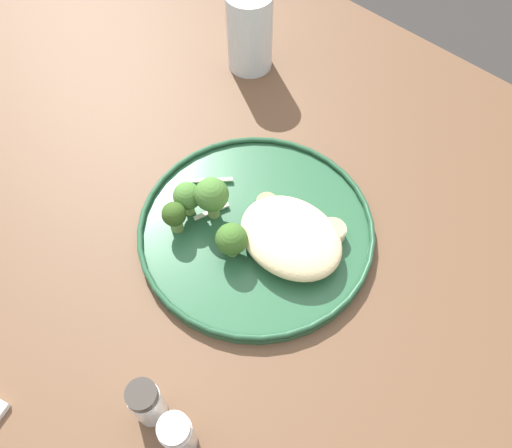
{
  "coord_description": "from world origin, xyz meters",
  "views": [
    {
      "loc": [
        -0.28,
        0.21,
        1.3
      ],
      "look_at": [
        -0.05,
        -0.04,
        0.76
      ],
      "focal_mm": 37.02,
      "sensor_mm": 36.0,
      "label": 1
    }
  ],
  "objects_px": {
    "seared_scallop_center_golden": "(332,231)",
    "seared_scallop_tilted_round": "(292,219)",
    "seared_scallop_half_hidden": "(267,203)",
    "seared_scallop_rear_pale": "(296,240)",
    "broccoli_floret_rear_charred": "(187,197)",
    "seared_scallop_large_seared": "(303,266)",
    "salt_shaker": "(178,435)",
    "dinner_plate": "(256,229)",
    "broccoli_floret_small_sprig": "(212,196)",
    "pepper_shaker": "(147,403)",
    "seared_scallop_on_noodles": "(260,243)",
    "broccoli_floret_center_pile": "(174,216)",
    "broccoli_floret_near_rim": "(235,237)",
    "water_glass": "(250,35)"
  },
  "relations": [
    {
      "from": "seared_scallop_half_hidden",
      "to": "seared_scallop_rear_pale",
      "type": "height_order",
      "value": "seared_scallop_rear_pale"
    },
    {
      "from": "seared_scallop_center_golden",
      "to": "broccoli_floret_center_pile",
      "type": "xyz_separation_m",
      "value": [
        0.15,
        0.12,
        0.02
      ]
    },
    {
      "from": "seared_scallop_half_hidden",
      "to": "seared_scallop_tilted_round",
      "type": "height_order",
      "value": "same"
    },
    {
      "from": "seared_scallop_tilted_round",
      "to": "pepper_shaker",
      "type": "relative_size",
      "value": 0.49
    },
    {
      "from": "dinner_plate",
      "to": "broccoli_floret_center_pile",
      "type": "height_order",
      "value": "broccoli_floret_center_pile"
    },
    {
      "from": "seared_scallop_center_golden",
      "to": "broccoli_floret_small_sprig",
      "type": "xyz_separation_m",
      "value": [
        0.13,
        0.07,
        0.03
      ]
    },
    {
      "from": "seared_scallop_half_hidden",
      "to": "seared_scallop_tilted_round",
      "type": "relative_size",
      "value": 0.77
    },
    {
      "from": "seared_scallop_rear_pale",
      "to": "broccoli_floret_center_pile",
      "type": "bearing_deg",
      "value": 33.02
    },
    {
      "from": "seared_scallop_large_seared",
      "to": "broccoli_floret_small_sprig",
      "type": "height_order",
      "value": "broccoli_floret_small_sprig"
    },
    {
      "from": "seared_scallop_half_hidden",
      "to": "water_glass",
      "type": "distance_m",
      "value": 0.28
    },
    {
      "from": "broccoli_floret_center_pile",
      "to": "broccoli_floret_small_sprig",
      "type": "relative_size",
      "value": 0.74
    },
    {
      "from": "seared_scallop_tilted_round",
      "to": "dinner_plate",
      "type": "bearing_deg",
      "value": 51.15
    },
    {
      "from": "seared_scallop_on_noodles",
      "to": "broccoli_floret_small_sprig",
      "type": "distance_m",
      "value": 0.08
    },
    {
      "from": "seared_scallop_rear_pale",
      "to": "broccoli_floret_rear_charred",
      "type": "bearing_deg",
      "value": 21.94
    },
    {
      "from": "broccoli_floret_small_sprig",
      "to": "pepper_shaker",
      "type": "height_order",
      "value": "broccoli_floret_small_sprig"
    },
    {
      "from": "seared_scallop_on_noodles",
      "to": "broccoli_floret_near_rim",
      "type": "relative_size",
      "value": 0.66
    },
    {
      "from": "seared_scallop_half_hidden",
      "to": "seared_scallop_rear_pale",
      "type": "distance_m",
      "value": 0.06
    },
    {
      "from": "seared_scallop_large_seared",
      "to": "broccoli_floret_rear_charred",
      "type": "relative_size",
      "value": 0.5
    },
    {
      "from": "pepper_shaker",
      "to": "seared_scallop_half_hidden",
      "type": "bearing_deg",
      "value": -73.27
    },
    {
      "from": "dinner_plate",
      "to": "seared_scallop_rear_pale",
      "type": "xyz_separation_m",
      "value": [
        -0.05,
        -0.01,
        0.01
      ]
    },
    {
      "from": "broccoli_floret_rear_charred",
      "to": "seared_scallop_center_golden",
      "type": "bearing_deg",
      "value": -149.04
    },
    {
      "from": "broccoli_floret_rear_charred",
      "to": "broccoli_floret_small_sprig",
      "type": "distance_m",
      "value": 0.03
    },
    {
      "from": "seared_scallop_large_seared",
      "to": "salt_shaker",
      "type": "distance_m",
      "value": 0.23
    },
    {
      "from": "seared_scallop_tilted_round",
      "to": "broccoli_floret_rear_charred",
      "type": "relative_size",
      "value": 0.65
    },
    {
      "from": "seared_scallop_half_hidden",
      "to": "seared_scallop_tilted_round",
      "type": "bearing_deg",
      "value": -176.05
    },
    {
      "from": "seared_scallop_tilted_round",
      "to": "broccoli_floret_small_sprig",
      "type": "relative_size",
      "value": 0.53
    },
    {
      "from": "seared_scallop_tilted_round",
      "to": "broccoli_floret_near_rim",
      "type": "distance_m",
      "value": 0.08
    },
    {
      "from": "broccoli_floret_small_sprig",
      "to": "salt_shaker",
      "type": "distance_m",
      "value": 0.27
    },
    {
      "from": "seared_scallop_center_golden",
      "to": "seared_scallop_tilted_round",
      "type": "height_order",
      "value": "same"
    },
    {
      "from": "seared_scallop_large_seared",
      "to": "salt_shaker",
      "type": "bearing_deg",
      "value": 98.43
    },
    {
      "from": "seared_scallop_large_seared",
      "to": "salt_shaker",
      "type": "xyz_separation_m",
      "value": [
        -0.03,
        0.22,
        0.01
      ]
    },
    {
      "from": "salt_shaker",
      "to": "pepper_shaker",
      "type": "relative_size",
      "value": 1.0
    },
    {
      "from": "broccoli_floret_small_sprig",
      "to": "seared_scallop_large_seared",
      "type": "bearing_deg",
      "value": -173.86
    },
    {
      "from": "seared_scallop_large_seared",
      "to": "broccoli_floret_rear_charred",
      "type": "bearing_deg",
      "value": 11.52
    },
    {
      "from": "seared_scallop_center_golden",
      "to": "pepper_shaker",
      "type": "height_order",
      "value": "pepper_shaker"
    },
    {
      "from": "seared_scallop_half_hidden",
      "to": "dinner_plate",
      "type": "bearing_deg",
      "value": 108.86
    },
    {
      "from": "seared_scallop_large_seared",
      "to": "seared_scallop_tilted_round",
      "type": "distance_m",
      "value": 0.06
    },
    {
      "from": "seared_scallop_rear_pale",
      "to": "seared_scallop_on_noodles",
      "type": "height_order",
      "value": "same"
    },
    {
      "from": "broccoli_floret_rear_charred",
      "to": "seared_scallop_large_seared",
      "type": "bearing_deg",
      "value": -168.48
    },
    {
      "from": "seared_scallop_rear_pale",
      "to": "water_glass",
      "type": "relative_size",
      "value": 0.25
    },
    {
      "from": "seared_scallop_on_noodles",
      "to": "salt_shaker",
      "type": "xyz_separation_m",
      "value": [
        -0.09,
        0.21,
        0.01
      ]
    },
    {
      "from": "dinner_plate",
      "to": "water_glass",
      "type": "xyz_separation_m",
      "value": [
        0.22,
        -0.22,
        0.04
      ]
    },
    {
      "from": "broccoli_floret_center_pile",
      "to": "seared_scallop_on_noodles",
      "type": "bearing_deg",
      "value": -152.63
    },
    {
      "from": "dinner_plate",
      "to": "broccoli_floret_small_sprig",
      "type": "xyz_separation_m",
      "value": [
        0.05,
        0.02,
        0.04
      ]
    },
    {
      "from": "seared_scallop_center_golden",
      "to": "salt_shaker",
      "type": "relative_size",
      "value": 0.49
    },
    {
      "from": "seared_scallop_half_hidden",
      "to": "broccoli_floret_small_sprig",
      "type": "xyz_separation_m",
      "value": [
        0.04,
        0.05,
        0.03
      ]
    },
    {
      "from": "salt_shaker",
      "to": "pepper_shaker",
      "type": "bearing_deg",
      "value": 0.0
    },
    {
      "from": "seared_scallop_half_hidden",
      "to": "seared_scallop_rear_pale",
      "type": "xyz_separation_m",
      "value": [
        -0.06,
        0.02,
        0.0
      ]
    },
    {
      "from": "seared_scallop_rear_pale",
      "to": "broccoli_floret_small_sprig",
      "type": "xyz_separation_m",
      "value": [
        0.1,
        0.03,
        0.03
      ]
    },
    {
      "from": "seared_scallop_center_golden",
      "to": "seared_scallop_half_hidden",
      "type": "height_order",
      "value": "seared_scallop_center_golden"
    }
  ]
}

